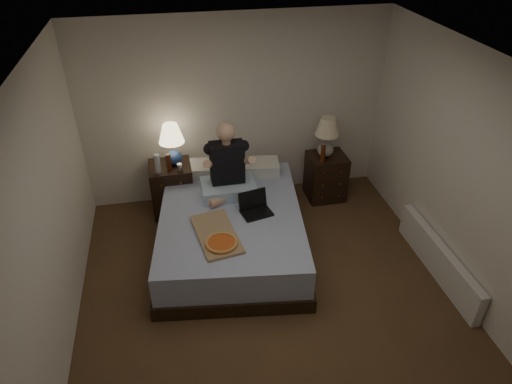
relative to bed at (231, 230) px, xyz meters
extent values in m
cube|color=brown|center=(0.28, -1.01, -0.27)|extent=(4.00, 4.50, 0.00)
cube|color=white|center=(0.28, -1.01, 2.23)|extent=(4.00, 4.50, 0.00)
cube|color=silver|center=(0.28, 1.24, 0.98)|extent=(4.00, 0.00, 2.50)
cube|color=silver|center=(-1.72, -1.01, 0.98)|extent=(0.00, 4.50, 2.50)
cube|color=silver|center=(2.28, -1.01, 0.98)|extent=(0.00, 4.50, 2.50)
cube|color=#556DAA|center=(0.00, 0.00, 0.00)|extent=(1.89, 2.36, 0.54)
cube|color=black|center=(-0.65, 0.93, 0.08)|extent=(0.55, 0.49, 0.70)
cube|color=black|center=(1.47, 0.85, 0.06)|extent=(0.51, 0.46, 0.65)
cylinder|color=silver|center=(-0.79, 0.79, 0.55)|extent=(0.07, 0.07, 0.25)
cylinder|color=#B4B4AF|center=(-0.52, 0.77, 0.48)|extent=(0.07, 0.07, 0.10)
cylinder|color=#521D0B|center=(-0.65, 0.81, 0.54)|extent=(0.06, 0.06, 0.23)
cylinder|color=#56200C|center=(1.35, 0.73, 0.50)|extent=(0.06, 0.06, 0.23)
cube|color=silver|center=(2.21, -0.90, -0.07)|extent=(0.10, 1.60, 0.40)
camera|label=1|loc=(-0.55, -4.27, 3.39)|focal=32.00mm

